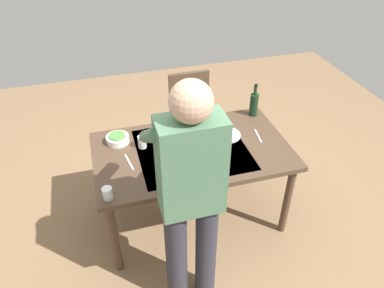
{
  "coord_description": "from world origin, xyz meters",
  "views": [
    {
      "loc": [
        0.62,
        2.17,
        2.44
      ],
      "look_at": [
        0.0,
        0.0,
        0.78
      ],
      "focal_mm": 34.42,
      "sensor_mm": 36.0,
      "label": 1
    }
  ],
  "objects_px": {
    "water_cup_near_left": "(181,124)",
    "wine_bottle": "(254,104)",
    "wine_glass_left": "(160,124)",
    "serving_bowl_pasta": "(194,145)",
    "chair_near": "(192,113)",
    "side_bowl_salad": "(118,139)",
    "dinner_plate_near": "(226,135)",
    "dining_table": "(192,157)",
    "water_cup_far_left": "(142,142)",
    "person_server": "(190,194)",
    "water_cup_near_right": "(108,193)"
  },
  "relations": [
    {
      "from": "water_cup_near_left",
      "to": "wine_bottle",
      "type": "bearing_deg",
      "value": -175.85
    },
    {
      "from": "wine_glass_left",
      "to": "serving_bowl_pasta",
      "type": "height_order",
      "value": "wine_glass_left"
    },
    {
      "from": "chair_near",
      "to": "side_bowl_salad",
      "type": "bearing_deg",
      "value": 36.62
    },
    {
      "from": "wine_glass_left",
      "to": "dinner_plate_near",
      "type": "xyz_separation_m",
      "value": [
        -0.51,
        0.16,
        -0.1
      ]
    },
    {
      "from": "dining_table",
      "to": "water_cup_far_left",
      "type": "bearing_deg",
      "value": -19.99
    },
    {
      "from": "chair_near",
      "to": "person_server",
      "type": "bearing_deg",
      "value": 73.83
    },
    {
      "from": "wine_bottle",
      "to": "water_cup_near_right",
      "type": "relative_size",
      "value": 3.37
    },
    {
      "from": "dining_table",
      "to": "water_cup_near_left",
      "type": "xyz_separation_m",
      "value": [
        0.02,
        -0.29,
        0.12
      ]
    },
    {
      "from": "dining_table",
      "to": "water_cup_far_left",
      "type": "relative_size",
      "value": 14.94
    },
    {
      "from": "water_cup_far_left",
      "to": "water_cup_near_right",
      "type": "bearing_deg",
      "value": 57.73
    },
    {
      "from": "person_server",
      "to": "water_cup_near_right",
      "type": "xyz_separation_m",
      "value": [
        0.46,
        -0.34,
        -0.19
      ]
    },
    {
      "from": "water_cup_near_right",
      "to": "serving_bowl_pasta",
      "type": "height_order",
      "value": "water_cup_near_right"
    },
    {
      "from": "water_cup_near_right",
      "to": "dining_table",
      "type": "bearing_deg",
      "value": -151.78
    },
    {
      "from": "person_server",
      "to": "dinner_plate_near",
      "type": "xyz_separation_m",
      "value": [
        -0.53,
        -0.8,
        -0.23
      ]
    },
    {
      "from": "wine_glass_left",
      "to": "water_cup_far_left",
      "type": "relative_size",
      "value": 1.5
    },
    {
      "from": "water_cup_near_right",
      "to": "side_bowl_salad",
      "type": "relative_size",
      "value": 0.49
    },
    {
      "from": "side_bowl_salad",
      "to": "person_server",
      "type": "bearing_deg",
      "value": 108.92
    },
    {
      "from": "chair_near",
      "to": "water_cup_near_left",
      "type": "distance_m",
      "value": 0.64
    },
    {
      "from": "wine_glass_left",
      "to": "side_bowl_salad",
      "type": "height_order",
      "value": "wine_glass_left"
    },
    {
      "from": "serving_bowl_pasta",
      "to": "dinner_plate_near",
      "type": "relative_size",
      "value": 1.3
    },
    {
      "from": "wine_glass_left",
      "to": "dinner_plate_near",
      "type": "bearing_deg",
      "value": 162.25
    },
    {
      "from": "dining_table",
      "to": "chair_near",
      "type": "height_order",
      "value": "chair_near"
    },
    {
      "from": "person_server",
      "to": "dining_table",
      "type": "bearing_deg",
      "value": -106.66
    },
    {
      "from": "wine_bottle",
      "to": "water_cup_near_left",
      "type": "xyz_separation_m",
      "value": [
        0.67,
        0.05,
        -0.06
      ]
    },
    {
      "from": "wine_bottle",
      "to": "water_cup_near_right",
      "type": "distance_m",
      "value": 1.5
    },
    {
      "from": "person_server",
      "to": "water_cup_far_left",
      "type": "relative_size",
      "value": 16.75
    },
    {
      "from": "dining_table",
      "to": "wine_bottle",
      "type": "distance_m",
      "value": 0.76
    },
    {
      "from": "water_cup_near_right",
      "to": "water_cup_far_left",
      "type": "distance_m",
      "value": 0.58
    },
    {
      "from": "water_cup_near_left",
      "to": "side_bowl_salad",
      "type": "distance_m",
      "value": 0.52
    },
    {
      "from": "wine_bottle",
      "to": "wine_glass_left",
      "type": "bearing_deg",
      "value": 5.05
    },
    {
      "from": "wine_glass_left",
      "to": "dining_table",
      "type": "bearing_deg",
      "value": 125.78
    },
    {
      "from": "wine_bottle",
      "to": "water_cup_near_left",
      "type": "relative_size",
      "value": 3.02
    },
    {
      "from": "person_server",
      "to": "wine_glass_left",
      "type": "bearing_deg",
      "value": -91.24
    },
    {
      "from": "serving_bowl_pasta",
      "to": "chair_near",
      "type": "bearing_deg",
      "value": -104.73
    },
    {
      "from": "side_bowl_salad",
      "to": "dinner_plate_near",
      "type": "bearing_deg",
      "value": 169.99
    },
    {
      "from": "wine_glass_left",
      "to": "serving_bowl_pasta",
      "type": "bearing_deg",
      "value": 129.31
    },
    {
      "from": "dining_table",
      "to": "water_cup_near_left",
      "type": "height_order",
      "value": "water_cup_near_left"
    },
    {
      "from": "dining_table",
      "to": "side_bowl_salad",
      "type": "xyz_separation_m",
      "value": [
        0.54,
        -0.25,
        0.11
      ]
    },
    {
      "from": "wine_glass_left",
      "to": "water_cup_near_left",
      "type": "height_order",
      "value": "wine_glass_left"
    },
    {
      "from": "chair_near",
      "to": "water_cup_near_left",
      "type": "xyz_separation_m",
      "value": [
        0.25,
        0.53,
        0.25
      ]
    },
    {
      "from": "wine_bottle",
      "to": "water_cup_near_left",
      "type": "distance_m",
      "value": 0.67
    },
    {
      "from": "wine_glass_left",
      "to": "side_bowl_salad",
      "type": "bearing_deg",
      "value": 1.92
    },
    {
      "from": "dining_table",
      "to": "dinner_plate_near",
      "type": "height_order",
      "value": "dinner_plate_near"
    },
    {
      "from": "water_cup_near_right",
      "to": "wine_glass_left",
      "type": "bearing_deg",
      "value": -127.77
    },
    {
      "from": "wine_bottle",
      "to": "water_cup_near_right",
      "type": "bearing_deg",
      "value": 27.78
    },
    {
      "from": "chair_near",
      "to": "water_cup_far_left",
      "type": "distance_m",
      "value": 0.95
    },
    {
      "from": "water_cup_near_right",
      "to": "wine_bottle",
      "type": "bearing_deg",
      "value": -152.22
    },
    {
      "from": "water_cup_near_left",
      "to": "chair_near",
      "type": "bearing_deg",
      "value": -114.89
    },
    {
      "from": "dinner_plate_near",
      "to": "wine_bottle",
      "type": "bearing_deg",
      "value": -144.58
    },
    {
      "from": "dinner_plate_near",
      "to": "wine_glass_left",
      "type": "bearing_deg",
      "value": -17.75
    }
  ]
}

